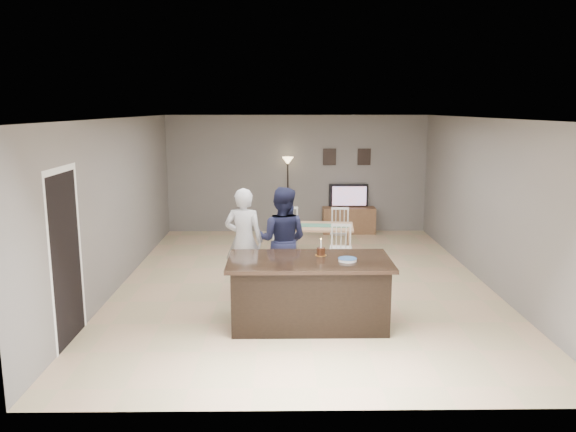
{
  "coord_description": "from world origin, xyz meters",
  "views": [
    {
      "loc": [
        -0.38,
        -8.93,
        2.86
      ],
      "look_at": [
        -0.26,
        -0.3,
        1.19
      ],
      "focal_mm": 35.0,
      "sensor_mm": 36.0,
      "label": 1
    }
  ],
  "objects_px": {
    "dining_table": "(313,232)",
    "floor_lamp": "(288,174)",
    "kitchen_island": "(309,292)",
    "television": "(349,196)",
    "woman": "(244,241)",
    "plate_stack": "(347,260)",
    "birthday_cake": "(321,251)",
    "tv_console": "(349,220)",
    "man": "(282,240)"
  },
  "relations": [
    {
      "from": "woman",
      "to": "floor_lamp",
      "type": "relative_size",
      "value": 0.94
    },
    {
      "from": "man",
      "to": "birthday_cake",
      "type": "relative_size",
      "value": 7.04
    },
    {
      "from": "kitchen_island",
      "to": "woman",
      "type": "xyz_separation_m",
      "value": [
        -0.95,
        1.35,
        0.37
      ]
    },
    {
      "from": "dining_table",
      "to": "floor_lamp",
      "type": "xyz_separation_m",
      "value": [
        -0.45,
        2.47,
        0.79
      ]
    },
    {
      "from": "dining_table",
      "to": "floor_lamp",
      "type": "distance_m",
      "value": 2.63
    },
    {
      "from": "plate_stack",
      "to": "woman",
      "type": "bearing_deg",
      "value": 134.97
    },
    {
      "from": "tv_console",
      "to": "television",
      "type": "xyz_separation_m",
      "value": [
        0.0,
        0.07,
        0.56
      ]
    },
    {
      "from": "kitchen_island",
      "to": "floor_lamp",
      "type": "distance_m",
      "value": 5.67
    },
    {
      "from": "television",
      "to": "plate_stack",
      "type": "relative_size",
      "value": 3.76
    },
    {
      "from": "floor_lamp",
      "to": "kitchen_island",
      "type": "bearing_deg",
      "value": -87.81
    },
    {
      "from": "birthday_cake",
      "to": "tv_console",
      "type": "bearing_deg",
      "value": 79.09
    },
    {
      "from": "tv_console",
      "to": "floor_lamp",
      "type": "relative_size",
      "value": 0.68
    },
    {
      "from": "birthday_cake",
      "to": "man",
      "type": "bearing_deg",
      "value": 114.38
    },
    {
      "from": "television",
      "to": "dining_table",
      "type": "distance_m",
      "value": 2.71
    },
    {
      "from": "kitchen_island",
      "to": "woman",
      "type": "relative_size",
      "value": 1.3
    },
    {
      "from": "dining_table",
      "to": "woman",
      "type": "bearing_deg",
      "value": -118.37
    },
    {
      "from": "television",
      "to": "kitchen_island",
      "type": "bearing_deg",
      "value": 77.99
    },
    {
      "from": "tv_console",
      "to": "man",
      "type": "bearing_deg",
      "value": -110.23
    },
    {
      "from": "tv_console",
      "to": "floor_lamp",
      "type": "xyz_separation_m",
      "value": [
        -1.41,
        0.02,
        1.07
      ]
    },
    {
      "from": "tv_console",
      "to": "dining_table",
      "type": "xyz_separation_m",
      "value": [
        -0.97,
        -2.45,
        0.28
      ]
    },
    {
      "from": "television",
      "to": "dining_table",
      "type": "xyz_separation_m",
      "value": [
        -0.97,
        -2.52,
        -0.29
      ]
    },
    {
      "from": "plate_stack",
      "to": "dining_table",
      "type": "bearing_deg",
      "value": 94.62
    },
    {
      "from": "television",
      "to": "dining_table",
      "type": "height_order",
      "value": "television"
    },
    {
      "from": "tv_console",
      "to": "floor_lamp",
      "type": "height_order",
      "value": "floor_lamp"
    },
    {
      "from": "kitchen_island",
      "to": "tv_console",
      "type": "height_order",
      "value": "kitchen_island"
    },
    {
      "from": "dining_table",
      "to": "television",
      "type": "bearing_deg",
      "value": 74.22
    },
    {
      "from": "woman",
      "to": "television",
      "type": "bearing_deg",
      "value": -106.91
    },
    {
      "from": "television",
      "to": "birthday_cake",
      "type": "relative_size",
      "value": 3.85
    },
    {
      "from": "kitchen_island",
      "to": "birthday_cake",
      "type": "height_order",
      "value": "birthday_cake"
    },
    {
      "from": "television",
      "to": "man",
      "type": "relative_size",
      "value": 0.55
    },
    {
      "from": "birthday_cake",
      "to": "kitchen_island",
      "type": "bearing_deg",
      "value": -129.34
    },
    {
      "from": "tv_console",
      "to": "woman",
      "type": "height_order",
      "value": "woman"
    },
    {
      "from": "tv_console",
      "to": "woman",
      "type": "distance_m",
      "value": 4.77
    },
    {
      "from": "floor_lamp",
      "to": "plate_stack",
      "type": "bearing_deg",
      "value": -82.93
    },
    {
      "from": "television",
      "to": "floor_lamp",
      "type": "height_order",
      "value": "floor_lamp"
    },
    {
      "from": "woman",
      "to": "birthday_cake",
      "type": "relative_size",
      "value": 6.98
    },
    {
      "from": "plate_stack",
      "to": "birthday_cake",
      "type": "bearing_deg",
      "value": 137.92
    },
    {
      "from": "birthday_cake",
      "to": "plate_stack",
      "type": "height_order",
      "value": "birthday_cake"
    },
    {
      "from": "television",
      "to": "floor_lamp",
      "type": "distance_m",
      "value": 1.5
    },
    {
      "from": "tv_console",
      "to": "plate_stack",
      "type": "distance_m",
      "value": 5.74
    },
    {
      "from": "man",
      "to": "plate_stack",
      "type": "relative_size",
      "value": 6.89
    },
    {
      "from": "woman",
      "to": "floor_lamp",
      "type": "height_order",
      "value": "floor_lamp"
    },
    {
      "from": "kitchen_island",
      "to": "woman",
      "type": "height_order",
      "value": "woman"
    },
    {
      "from": "dining_table",
      "to": "floor_lamp",
      "type": "height_order",
      "value": "floor_lamp"
    },
    {
      "from": "floor_lamp",
      "to": "woman",
      "type": "bearing_deg",
      "value": -99.85
    },
    {
      "from": "kitchen_island",
      "to": "birthday_cake",
      "type": "distance_m",
      "value": 0.57
    },
    {
      "from": "kitchen_island",
      "to": "television",
      "type": "xyz_separation_m",
      "value": [
        1.2,
        5.64,
        0.41
      ]
    },
    {
      "from": "tv_console",
      "to": "dining_table",
      "type": "distance_m",
      "value": 2.64
    },
    {
      "from": "television",
      "to": "woman",
      "type": "height_order",
      "value": "woman"
    },
    {
      "from": "television",
      "to": "birthday_cake",
      "type": "distance_m",
      "value": 5.54
    }
  ]
}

